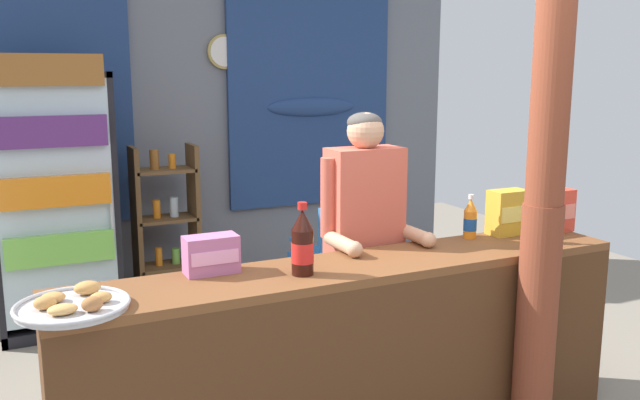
{
  "coord_description": "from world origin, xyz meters",
  "views": [
    {
      "loc": [
        -1.44,
        -2.23,
        1.78
      ],
      "look_at": [
        0.1,
        0.98,
        1.1
      ],
      "focal_mm": 37.81,
      "sensor_mm": 36.0,
      "label": 1
    }
  ],
  "objects_px": {
    "bottle_shelf_rack": "(166,223)",
    "soda_bottle_orange_soda": "(470,219)",
    "drink_fridge": "(53,183)",
    "soda_bottle_cola": "(302,244)",
    "shopkeeper": "(365,226)",
    "soda_bottle_lime_soda": "(542,226)",
    "pastry_tray": "(73,304)",
    "timber_post": "(543,215)",
    "stall_counter": "(366,345)",
    "snack_box_choco_powder": "(508,212)",
    "plastic_lawn_chair": "(334,252)",
    "snack_box_crackers": "(554,210)",
    "snack_box_wafer": "(211,255)"
  },
  "relations": [
    {
      "from": "timber_post",
      "to": "soda_bottle_cola",
      "type": "bearing_deg",
      "value": 166.16
    },
    {
      "from": "shopkeeper",
      "to": "pastry_tray",
      "type": "height_order",
      "value": "shopkeeper"
    },
    {
      "from": "plastic_lawn_chair",
      "to": "shopkeeper",
      "type": "distance_m",
      "value": 1.39
    },
    {
      "from": "timber_post",
      "to": "bottle_shelf_rack",
      "type": "height_order",
      "value": "timber_post"
    },
    {
      "from": "drink_fridge",
      "to": "bottle_shelf_rack",
      "type": "xyz_separation_m",
      "value": [
        0.79,
        0.17,
        -0.39
      ]
    },
    {
      "from": "bottle_shelf_rack",
      "to": "pastry_tray",
      "type": "xyz_separation_m",
      "value": [
        -0.9,
        -2.46,
        0.29
      ]
    },
    {
      "from": "bottle_shelf_rack",
      "to": "snack_box_crackers",
      "type": "xyz_separation_m",
      "value": [
        1.64,
        -2.28,
        0.38
      ]
    },
    {
      "from": "plastic_lawn_chair",
      "to": "pastry_tray",
      "type": "xyz_separation_m",
      "value": [
        -1.93,
        -1.67,
        0.44
      ]
    },
    {
      "from": "timber_post",
      "to": "pastry_tray",
      "type": "relative_size",
      "value": 5.6
    },
    {
      "from": "timber_post",
      "to": "shopkeeper",
      "type": "bearing_deg",
      "value": 129.44
    },
    {
      "from": "drink_fridge",
      "to": "soda_bottle_orange_soda",
      "type": "height_order",
      "value": "drink_fridge"
    },
    {
      "from": "plastic_lawn_chair",
      "to": "snack_box_crackers",
      "type": "bearing_deg",
      "value": -67.8
    },
    {
      "from": "snack_box_choco_powder",
      "to": "soda_bottle_cola",
      "type": "bearing_deg",
      "value": -171.61
    },
    {
      "from": "plastic_lawn_chair",
      "to": "snack_box_wafer",
      "type": "distance_m",
      "value": 2.03
    },
    {
      "from": "soda_bottle_orange_soda",
      "to": "soda_bottle_cola",
      "type": "bearing_deg",
      "value": -168.67
    },
    {
      "from": "soda_bottle_lime_soda",
      "to": "bottle_shelf_rack",
      "type": "bearing_deg",
      "value": 119.35
    },
    {
      "from": "timber_post",
      "to": "stall_counter",
      "type": "bearing_deg",
      "value": 164.64
    },
    {
      "from": "snack_box_crackers",
      "to": "soda_bottle_orange_soda",
      "type": "bearing_deg",
      "value": 172.49
    },
    {
      "from": "bottle_shelf_rack",
      "to": "pastry_tray",
      "type": "bearing_deg",
      "value": -110.12
    },
    {
      "from": "stall_counter",
      "to": "drink_fridge",
      "type": "bearing_deg",
      "value": 116.23
    },
    {
      "from": "soda_bottle_cola",
      "to": "snack_box_choco_powder",
      "type": "xyz_separation_m",
      "value": [
        1.3,
        0.19,
        -0.01
      ]
    },
    {
      "from": "soda_bottle_lime_soda",
      "to": "pastry_tray",
      "type": "distance_m",
      "value": 2.28
    },
    {
      "from": "stall_counter",
      "to": "shopkeeper",
      "type": "bearing_deg",
      "value": 61.82
    },
    {
      "from": "bottle_shelf_rack",
      "to": "soda_bottle_orange_soda",
      "type": "bearing_deg",
      "value": -63.23
    },
    {
      "from": "drink_fridge",
      "to": "bottle_shelf_rack",
      "type": "distance_m",
      "value": 0.9
    },
    {
      "from": "plastic_lawn_chair",
      "to": "shopkeeper",
      "type": "bearing_deg",
      "value": -109.83
    },
    {
      "from": "pastry_tray",
      "to": "plastic_lawn_chair",
      "type": "bearing_deg",
      "value": 40.8
    },
    {
      "from": "drink_fridge",
      "to": "shopkeeper",
      "type": "bearing_deg",
      "value": -53.15
    },
    {
      "from": "shopkeeper",
      "to": "pastry_tray",
      "type": "xyz_separation_m",
      "value": [
        -1.49,
        -0.44,
        -0.05
      ]
    },
    {
      "from": "shopkeeper",
      "to": "pastry_tray",
      "type": "distance_m",
      "value": 1.56
    },
    {
      "from": "timber_post",
      "to": "soda_bottle_lime_soda",
      "type": "relative_size",
      "value": 11.59
    },
    {
      "from": "soda_bottle_orange_soda",
      "to": "snack_box_choco_powder",
      "type": "distance_m",
      "value": 0.24
    },
    {
      "from": "bottle_shelf_rack",
      "to": "snack_box_wafer",
      "type": "bearing_deg",
      "value": -97.71
    },
    {
      "from": "bottle_shelf_rack",
      "to": "shopkeeper",
      "type": "xyz_separation_m",
      "value": [
        0.59,
        -2.02,
        0.34
      ]
    },
    {
      "from": "drink_fridge",
      "to": "soda_bottle_lime_soda",
      "type": "bearing_deg",
      "value": -46.41
    },
    {
      "from": "soda_bottle_orange_soda",
      "to": "snack_box_choco_powder",
      "type": "bearing_deg",
      "value": -5.4
    },
    {
      "from": "bottle_shelf_rack",
      "to": "soda_bottle_orange_soda",
      "type": "distance_m",
      "value": 2.5
    },
    {
      "from": "snack_box_wafer",
      "to": "snack_box_crackers",
      "type": "distance_m",
      "value": 1.94
    },
    {
      "from": "shopkeeper",
      "to": "soda_bottle_orange_soda",
      "type": "distance_m",
      "value": 0.56
    },
    {
      "from": "soda_bottle_lime_soda",
      "to": "stall_counter",
      "type": "bearing_deg",
      "value": -178.96
    },
    {
      "from": "plastic_lawn_chair",
      "to": "soda_bottle_lime_soda",
      "type": "relative_size",
      "value": 4.24
    },
    {
      "from": "soda_bottle_lime_soda",
      "to": "snack_box_choco_powder",
      "type": "relative_size",
      "value": 0.84
    },
    {
      "from": "timber_post",
      "to": "soda_bottle_cola",
      "type": "height_order",
      "value": "timber_post"
    },
    {
      "from": "shopkeeper",
      "to": "soda_bottle_lime_soda",
      "type": "xyz_separation_m",
      "value": [
        0.79,
        -0.44,
        0.01
      ]
    },
    {
      "from": "soda_bottle_orange_soda",
      "to": "snack_box_wafer",
      "type": "height_order",
      "value": "soda_bottle_orange_soda"
    },
    {
      "from": "soda_bottle_cola",
      "to": "soda_bottle_lime_soda",
      "type": "height_order",
      "value": "soda_bottle_cola"
    },
    {
      "from": "timber_post",
      "to": "snack_box_choco_powder",
      "type": "height_order",
      "value": "timber_post"
    },
    {
      "from": "soda_bottle_cola",
      "to": "pastry_tray",
      "type": "bearing_deg",
      "value": -177.95
    },
    {
      "from": "stall_counter",
      "to": "snack_box_wafer",
      "type": "bearing_deg",
      "value": 159.41
    },
    {
      "from": "soda_bottle_orange_soda",
      "to": "snack_box_choco_powder",
      "type": "height_order",
      "value": "snack_box_choco_powder"
    }
  ]
}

